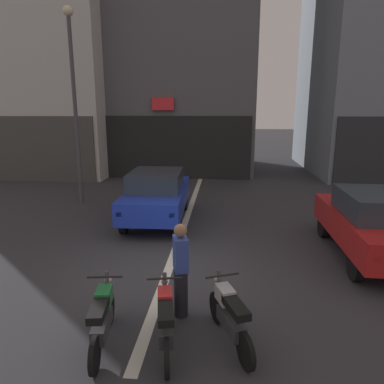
{
  "coord_description": "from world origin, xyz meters",
  "views": [
    {
      "loc": [
        1.19,
        -6.89,
        3.5
      ],
      "look_at": [
        0.38,
        2.0,
        1.4
      ],
      "focal_mm": 32.85,
      "sensor_mm": 36.0,
      "label": 1
    }
  ],
  "objects_px": {
    "motorcycle_red_row_left_mid": "(166,319)",
    "motorcycle_silver_row_centre": "(230,315)",
    "car_blue_crossing_near": "(157,194)",
    "motorcycle_green_row_leftmost": "(102,317)",
    "car_red_parked_kerbside": "(374,222)",
    "street_lamp": "(74,89)",
    "person_by_motorcycles": "(181,270)"
  },
  "relations": [
    {
      "from": "car_blue_crossing_near",
      "to": "car_red_parked_kerbside",
      "type": "height_order",
      "value": "same"
    },
    {
      "from": "car_blue_crossing_near",
      "to": "motorcycle_green_row_leftmost",
      "type": "relative_size",
      "value": 2.5
    },
    {
      "from": "motorcycle_green_row_leftmost",
      "to": "person_by_motorcycles",
      "type": "xyz_separation_m",
      "value": [
        1.08,
        0.88,
        0.4
      ]
    },
    {
      "from": "motorcycle_silver_row_centre",
      "to": "motorcycle_red_row_left_mid",
      "type": "bearing_deg",
      "value": -168.26
    },
    {
      "from": "motorcycle_red_row_left_mid",
      "to": "motorcycle_silver_row_centre",
      "type": "relative_size",
      "value": 1.05
    },
    {
      "from": "car_red_parked_kerbside",
      "to": "person_by_motorcycles",
      "type": "distance_m",
      "value": 5.15
    },
    {
      "from": "motorcycle_green_row_leftmost",
      "to": "motorcycle_red_row_left_mid",
      "type": "relative_size",
      "value": 1.01
    },
    {
      "from": "car_blue_crossing_near",
      "to": "motorcycle_green_row_leftmost",
      "type": "distance_m",
      "value": 6.16
    },
    {
      "from": "motorcycle_green_row_leftmost",
      "to": "motorcycle_silver_row_centre",
      "type": "distance_m",
      "value": 1.92
    },
    {
      "from": "car_blue_crossing_near",
      "to": "person_by_motorcycles",
      "type": "relative_size",
      "value": 2.49
    },
    {
      "from": "motorcycle_red_row_left_mid",
      "to": "motorcycle_silver_row_centre",
      "type": "xyz_separation_m",
      "value": [
        0.95,
        0.2,
        0.0
      ]
    },
    {
      "from": "car_red_parked_kerbside",
      "to": "street_lamp",
      "type": "relative_size",
      "value": 0.59
    },
    {
      "from": "motorcycle_red_row_left_mid",
      "to": "person_by_motorcycles",
      "type": "relative_size",
      "value": 0.99
    },
    {
      "from": "motorcycle_green_row_leftmost",
      "to": "motorcycle_silver_row_centre",
      "type": "bearing_deg",
      "value": 7.0
    },
    {
      "from": "car_red_parked_kerbside",
      "to": "motorcycle_red_row_left_mid",
      "type": "height_order",
      "value": "car_red_parked_kerbside"
    },
    {
      "from": "car_red_parked_kerbside",
      "to": "car_blue_crossing_near",
      "type": "bearing_deg",
      "value": 157.29
    },
    {
      "from": "motorcycle_red_row_left_mid",
      "to": "person_by_motorcycles",
      "type": "xyz_separation_m",
      "value": [
        0.13,
        0.85,
        0.4
      ]
    },
    {
      "from": "street_lamp",
      "to": "motorcycle_silver_row_centre",
      "type": "distance_m",
      "value": 10.37
    },
    {
      "from": "motorcycle_red_row_left_mid",
      "to": "person_by_motorcycles",
      "type": "height_order",
      "value": "person_by_motorcycles"
    },
    {
      "from": "car_red_parked_kerbside",
      "to": "motorcycle_silver_row_centre",
      "type": "bearing_deg",
      "value": -134.37
    },
    {
      "from": "motorcycle_red_row_left_mid",
      "to": "street_lamp",
      "type": "bearing_deg",
      "value": 119.71
    },
    {
      "from": "car_red_parked_kerbside",
      "to": "motorcycle_silver_row_centre",
      "type": "height_order",
      "value": "car_red_parked_kerbside"
    },
    {
      "from": "motorcycle_silver_row_centre",
      "to": "person_by_motorcycles",
      "type": "bearing_deg",
      "value": 141.72
    },
    {
      "from": "motorcycle_red_row_left_mid",
      "to": "motorcycle_green_row_leftmost",
      "type": "bearing_deg",
      "value": -177.82
    },
    {
      "from": "car_red_parked_kerbside",
      "to": "person_by_motorcycles",
      "type": "relative_size",
      "value": 2.47
    },
    {
      "from": "car_blue_crossing_near",
      "to": "motorcycle_silver_row_centre",
      "type": "distance_m",
      "value": 6.33
    },
    {
      "from": "motorcycle_green_row_leftmost",
      "to": "motorcycle_silver_row_centre",
      "type": "xyz_separation_m",
      "value": [
        1.9,
        0.23,
        0.0
      ]
    },
    {
      "from": "car_blue_crossing_near",
      "to": "car_red_parked_kerbside",
      "type": "xyz_separation_m",
      "value": [
        5.68,
        -2.38,
        0.0
      ]
    },
    {
      "from": "car_red_parked_kerbside",
      "to": "motorcycle_red_row_left_mid",
      "type": "bearing_deg",
      "value": -139.75
    },
    {
      "from": "motorcycle_green_row_leftmost",
      "to": "motorcycle_red_row_left_mid",
      "type": "bearing_deg",
      "value": 2.18
    },
    {
      "from": "car_blue_crossing_near",
      "to": "motorcycle_silver_row_centre",
      "type": "bearing_deg",
      "value": -69.31
    },
    {
      "from": "street_lamp",
      "to": "car_blue_crossing_near",
      "type": "bearing_deg",
      "value": -30.81
    }
  ]
}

